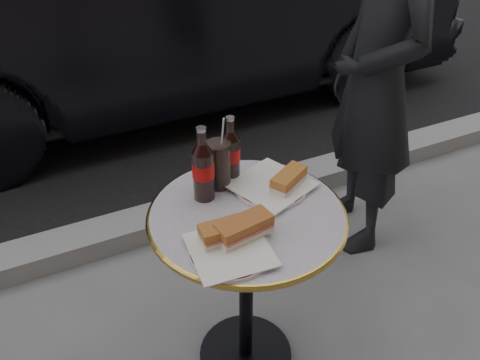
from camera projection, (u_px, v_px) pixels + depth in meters
name	position (u px, v px, depth m)	size (l,w,h in m)	color
ground	(246.00, 356.00, 1.86)	(80.00, 80.00, 0.00)	slate
asphalt_road	(58.00, 25.00, 5.56)	(40.00, 8.00, 0.00)	black
curb	(170.00, 218.00, 2.50)	(40.00, 0.20, 0.12)	gray
bistro_table	(246.00, 293.00, 1.65)	(0.62, 0.62, 0.73)	#BAB2C4
plate_left	(230.00, 252.00, 1.29)	(0.23, 0.23, 0.01)	silver
plate_right	(271.00, 186.00, 1.54)	(0.24, 0.24, 0.01)	silver
sandwich_left_a	(227.00, 232.00, 1.30)	(0.15, 0.07, 0.05)	#AB632B
sandwich_left_b	(244.00, 229.00, 1.31)	(0.16, 0.08, 0.06)	#AB5E2B
sandwich_right	(289.00, 180.00, 1.52)	(0.14, 0.07, 0.05)	#B66E2E
cola_bottle_left	(203.00, 164.00, 1.43)	(0.07, 0.07, 0.25)	black
cola_bottle_right	(230.00, 149.00, 1.53)	(0.07, 0.07, 0.23)	black
cola_glass	(219.00, 164.00, 1.51)	(0.08, 0.08, 0.16)	black
parked_car	(165.00, 4.00, 3.43)	(4.58, 1.59, 1.51)	black
pedestrian	(377.00, 83.00, 2.03)	(0.60, 0.40, 1.66)	black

